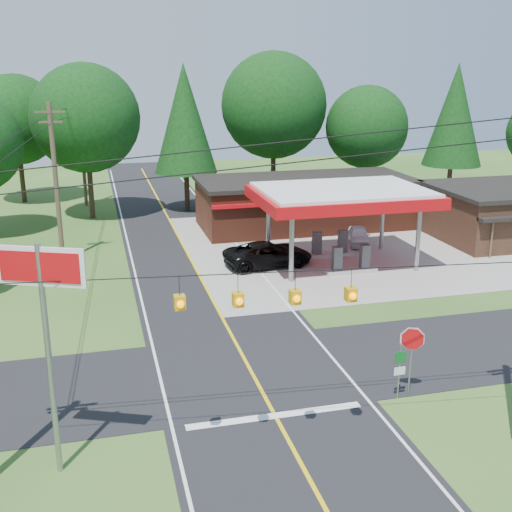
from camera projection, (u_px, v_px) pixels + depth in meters
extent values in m
plane|color=#2E581F|center=(251.00, 372.00, 26.40)|extent=(120.00, 120.00, 0.00)
cube|color=black|center=(251.00, 372.00, 26.40)|extent=(8.00, 120.00, 0.02)
cube|color=black|center=(251.00, 371.00, 26.40)|extent=(70.00, 7.00, 0.02)
cube|color=yellow|center=(251.00, 371.00, 26.40)|extent=(0.15, 110.00, 0.00)
cylinder|color=gray|center=(292.00, 247.00, 36.73)|extent=(0.28, 0.28, 4.20)
cylinder|color=gray|center=(268.00, 226.00, 41.37)|extent=(0.28, 0.28, 4.20)
cylinder|color=gray|center=(418.00, 238.00, 38.63)|extent=(0.28, 0.28, 4.20)
cylinder|color=gray|center=(382.00, 219.00, 43.27)|extent=(0.28, 0.28, 4.20)
cube|color=red|center=(342.00, 197.00, 39.35)|extent=(10.60, 7.40, 0.70)
cube|color=white|center=(342.00, 190.00, 39.24)|extent=(10.00, 7.00, 0.25)
cube|color=#9E9B93|center=(350.00, 271.00, 38.90)|extent=(3.20, 0.90, 0.22)
cube|color=#3F3F44|center=(337.00, 259.00, 38.45)|extent=(0.55, 0.45, 1.50)
cube|color=#3F3F44|center=(365.00, 257.00, 38.87)|extent=(0.55, 0.45, 1.50)
cube|color=#9E9B93|center=(329.00, 254.00, 42.24)|extent=(3.20, 0.90, 0.22)
cube|color=#3F3F44|center=(317.00, 243.00, 41.79)|extent=(0.55, 0.45, 1.50)
cube|color=#3F3F44|center=(343.00, 241.00, 42.21)|extent=(0.55, 0.45, 1.50)
cube|color=#592719|center=(305.00, 204.00, 49.62)|extent=(16.00, 7.00, 3.50)
cube|color=black|center=(305.00, 180.00, 49.07)|extent=(16.40, 7.40, 0.30)
cube|color=red|center=(321.00, 201.00, 46.00)|extent=(16.00, 0.50, 0.25)
cylinder|color=#473828|center=(56.00, 184.00, 39.77)|extent=(0.30, 0.30, 10.00)
cube|color=#473828|center=(50.00, 112.00, 38.50)|extent=(1.80, 0.12, 0.12)
cube|color=#473828|center=(51.00, 122.00, 38.67)|extent=(1.40, 0.12, 0.12)
cylinder|color=#473828|center=(82.00, 152.00, 55.97)|extent=(0.30, 0.30, 9.50)
cube|color=#CD920A|center=(180.00, 302.00, 18.69)|extent=(0.32, 0.32, 0.42)
cube|color=#CD920A|center=(238.00, 299.00, 18.91)|extent=(0.32, 0.32, 0.42)
cube|color=#CD920A|center=(295.00, 297.00, 19.13)|extent=(0.32, 0.32, 0.42)
cube|color=#CD920A|center=(351.00, 294.00, 19.35)|extent=(0.32, 0.32, 0.42)
cylinder|color=#332316|center=(91.00, 190.00, 52.14)|extent=(0.44, 0.44, 4.68)
sphere|color=black|center=(85.00, 118.00, 50.50)|extent=(8.58, 8.58, 8.58)
cylinder|color=#332316|center=(187.00, 185.00, 55.02)|extent=(0.44, 0.44, 4.32)
cone|color=black|center=(185.00, 118.00, 53.40)|extent=(5.28, 5.28, 9.00)
cylinder|color=#332316|center=(273.00, 175.00, 57.74)|extent=(0.44, 0.44, 5.04)
sphere|color=black|center=(274.00, 105.00, 55.97)|extent=(9.24, 9.24, 9.24)
cylinder|color=#332316|center=(364.00, 181.00, 57.94)|extent=(0.44, 0.44, 3.96)
sphere|color=black|center=(367.00, 127.00, 56.55)|extent=(7.26, 7.26, 7.26)
cylinder|color=#332316|center=(449.00, 177.00, 58.87)|extent=(0.44, 0.44, 4.32)
cone|color=black|center=(455.00, 115.00, 57.24)|extent=(5.28, 5.28, 9.00)
cylinder|color=#332316|center=(22.00, 179.00, 58.19)|extent=(0.44, 0.44, 4.32)
sphere|color=black|center=(16.00, 120.00, 56.67)|extent=(7.92, 7.92, 7.92)
imported|color=black|center=(268.00, 254.00, 39.95)|extent=(6.10, 6.10, 1.54)
imported|color=white|center=(359.00, 236.00, 44.85)|extent=(4.54, 4.54, 1.23)
cylinder|color=gray|center=(49.00, 363.00, 18.95)|extent=(0.18, 0.18, 7.36)
cube|color=white|center=(40.00, 266.00, 18.09)|extent=(2.54, 1.17, 1.16)
cube|color=red|center=(39.00, 267.00, 18.04)|extent=(2.23, 1.02, 0.89)
cylinder|color=gray|center=(410.00, 363.00, 24.22)|extent=(0.07, 0.07, 2.62)
cylinder|color=gray|center=(399.00, 372.00, 23.99)|extent=(0.06, 0.06, 2.24)
cube|color=#0C591E|center=(401.00, 357.00, 23.78)|extent=(0.46, 0.06, 0.46)
cube|color=white|center=(400.00, 371.00, 23.94)|extent=(0.46, 0.06, 0.31)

